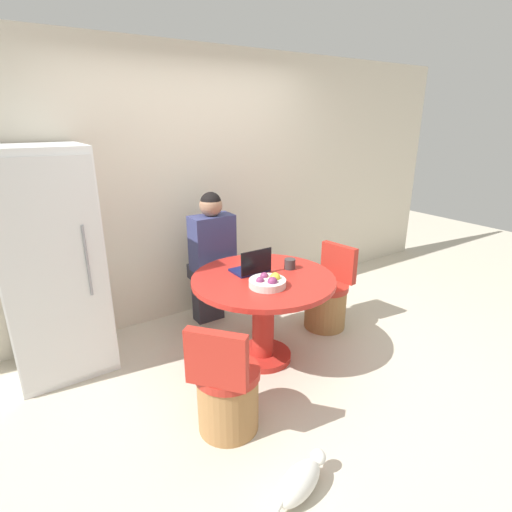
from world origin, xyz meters
The scene contains 11 objects.
ground_plane centered at (0.00, 0.00, 0.00)m, with size 12.00×12.00×0.00m, color beige.
wall_back centered at (0.00, 1.52, 1.30)m, with size 7.00×0.06×2.60m.
refrigerator centered at (-1.41, 1.15, 0.89)m, with size 0.70×0.67×1.78m.
dining_table centered at (0.00, 0.31, 0.55)m, with size 1.15×1.15×0.75m.
chair_right_side centered at (0.84, 0.44, 0.27)m, with size 0.44×0.43×0.81m.
chair_near_left_corner centered at (-0.66, -0.24, 0.27)m, with size 0.49×0.49×0.81m.
person_seated centered at (-0.06, 1.11, 0.73)m, with size 0.40×0.37×1.33m.
laptop centered at (-0.02, 0.45, 0.79)m, with size 0.29×0.21×0.21m.
fruit_bowl centered at (-0.08, 0.14, 0.79)m, with size 0.28×0.28×0.10m.
coffee_cup centered at (0.29, 0.34, 0.79)m, with size 0.09×0.09×0.09m.
cat centered at (-0.58, -0.88, 0.09)m, with size 0.46×0.24×0.18m.
Camera 1 is at (-1.69, -2.11, 1.96)m, focal length 28.00 mm.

